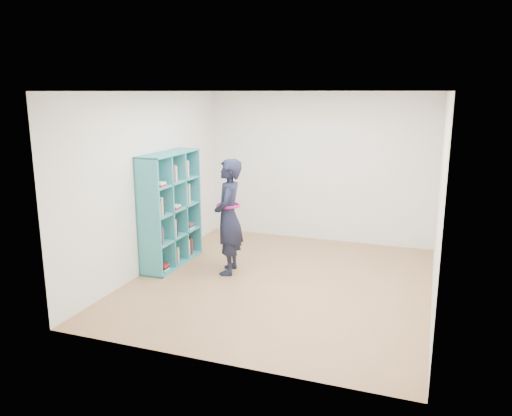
% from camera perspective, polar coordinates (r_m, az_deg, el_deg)
% --- Properties ---
extents(floor, '(4.50, 4.50, 0.00)m').
position_cam_1_polar(floor, '(7.06, 2.81, -8.45)').
color(floor, '#976D44').
rests_on(floor, ground).
extents(ceiling, '(4.50, 4.50, 0.00)m').
position_cam_1_polar(ceiling, '(6.56, 3.07, 13.17)').
color(ceiling, white).
rests_on(ceiling, wall_back).
extents(wall_left, '(0.02, 4.50, 2.60)m').
position_cam_1_polar(wall_left, '(7.50, -11.85, 2.93)').
color(wall_left, white).
rests_on(wall_left, floor).
extents(wall_right, '(0.02, 4.50, 2.60)m').
position_cam_1_polar(wall_right, '(6.41, 20.29, 0.67)').
color(wall_right, white).
rests_on(wall_right, floor).
extents(wall_back, '(4.00, 0.02, 2.60)m').
position_cam_1_polar(wall_back, '(8.83, 7.20, 4.61)').
color(wall_back, white).
rests_on(wall_back, floor).
extents(wall_front, '(4.00, 0.02, 2.60)m').
position_cam_1_polar(wall_front, '(4.64, -5.19, -3.12)').
color(wall_front, white).
rests_on(wall_front, floor).
extents(bookshelf, '(0.38, 1.29, 1.72)m').
position_cam_1_polar(bookshelf, '(7.67, -9.91, -0.36)').
color(bookshelf, teal).
rests_on(bookshelf, floor).
extents(person, '(0.53, 0.69, 1.68)m').
position_cam_1_polar(person, '(7.18, -3.17, -1.01)').
color(person, black).
rests_on(person, floor).
extents(smartphone, '(0.06, 0.09, 0.12)m').
position_cam_1_polar(smartphone, '(7.27, -4.11, 0.04)').
color(smartphone, silver).
rests_on(smartphone, person).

